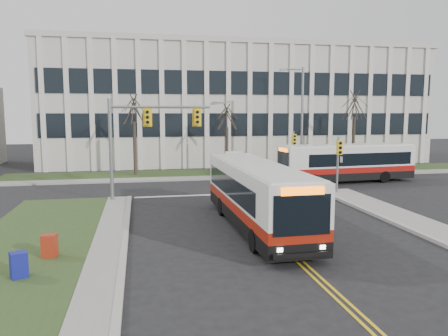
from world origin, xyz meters
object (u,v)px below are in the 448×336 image
bus_cross (347,164)px  newspaper_box_blue (19,266)px  newspaper_box_red (50,247)px  streetlight (300,115)px  bus_main (257,197)px  directory_sign (234,161)px

bus_cross → newspaper_box_blue: bearing=-55.0°
newspaper_box_blue → newspaper_box_red: bearing=49.8°
streetlight → newspaper_box_red: (-16.97, -19.40, -4.72)m
newspaper_box_blue → bus_main: bearing=3.8°
streetlight → newspaper_box_blue: (-17.53, -21.34, -4.72)m
bus_cross → directory_sign: bearing=-133.6°
newspaper_box_red → newspaper_box_blue: bearing=-99.4°
bus_cross → bus_main: bearing=-46.8°
streetlight → newspaper_box_blue: streetlight is taller
newspaper_box_blue → newspaper_box_red: (0.56, 1.94, 0.00)m
newspaper_box_red → bus_main: bearing=25.5°
newspaper_box_blue → newspaper_box_red: 2.02m
streetlight → directory_sign: (-5.53, 1.30, -4.02)m
directory_sign → newspaper_box_blue: size_ratio=2.11×
directory_sign → bus_main: bus_main is taller
directory_sign → bus_main: size_ratio=0.18×
streetlight → bus_cross: bearing=-66.2°
newspaper_box_red → streetlight: bearing=55.7°
streetlight → bus_cross: streetlight is taller
directory_sign → bus_main: bearing=-99.0°
newspaper_box_blue → directory_sign: bearing=38.1°
streetlight → bus_cross: size_ratio=0.86×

